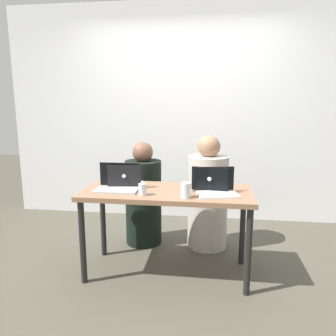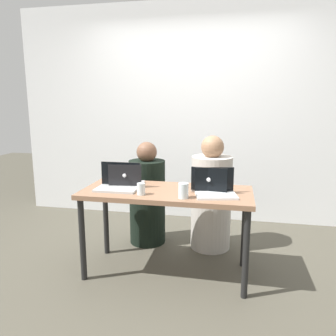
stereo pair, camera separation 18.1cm
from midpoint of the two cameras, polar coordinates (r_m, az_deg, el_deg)
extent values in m
plane|color=#49463A|center=(3.04, -1.95, -17.67)|extent=(12.00, 12.00, 0.00)
cube|color=silver|center=(4.18, 1.50, 9.42)|extent=(4.50, 0.10, 2.67)
cube|color=#896248|center=(2.77, -2.05, -4.33)|extent=(1.42, 0.61, 0.04)
cylinder|color=black|center=(2.85, -16.48, -12.32)|extent=(0.05, 0.05, 0.71)
cylinder|color=black|center=(2.63, 11.85, -14.17)|extent=(0.05, 0.05, 0.71)
cylinder|color=black|center=(3.29, -12.83, -8.91)|extent=(0.05, 0.05, 0.71)
cylinder|color=black|center=(3.10, 11.21, -10.13)|extent=(0.05, 0.05, 0.71)
cylinder|color=black|center=(3.48, -5.78, -5.98)|extent=(0.46, 0.46, 0.89)
sphere|color=brown|center=(3.36, -5.96, 2.73)|extent=(0.21, 0.21, 0.21)
cylinder|color=#BBB4AA|center=(3.38, 5.38, -5.92)|extent=(0.48, 0.48, 0.95)
sphere|color=#997051|center=(3.26, 5.57, 3.72)|extent=(0.23, 0.23, 0.23)
cube|color=silver|center=(2.62, 6.67, -4.64)|extent=(0.35, 0.28, 0.02)
cube|color=black|center=(2.70, 6.26, -1.82)|extent=(0.31, 0.08, 0.20)
sphere|color=white|center=(2.71, 6.20, -1.75)|extent=(0.04, 0.04, 0.04)
cube|color=silver|center=(2.96, -9.04, -2.85)|extent=(0.31, 0.24, 0.02)
cube|color=black|center=(2.83, -9.45, -1.37)|extent=(0.29, 0.05, 0.19)
sphere|color=white|center=(2.82, -9.49, -1.43)|extent=(0.03, 0.03, 0.03)
cube|color=#B3B6B5|center=(2.79, -10.77, -3.79)|extent=(0.36, 0.22, 0.02)
cube|color=black|center=(2.87, -10.16, -1.09)|extent=(0.35, 0.01, 0.20)
sphere|color=white|center=(2.88, -10.08, -1.03)|extent=(0.04, 0.04, 0.04)
cube|color=#B2B4B5|center=(2.81, 5.69, -3.49)|extent=(0.32, 0.24, 0.02)
cube|color=black|center=(2.68, 5.36, -1.89)|extent=(0.30, 0.05, 0.19)
sphere|color=white|center=(2.67, 5.31, -1.96)|extent=(0.03, 0.03, 0.03)
cylinder|color=silver|center=(2.62, -6.42, -3.74)|extent=(0.07, 0.07, 0.09)
cylinder|color=silver|center=(2.63, -6.41, -4.19)|extent=(0.06, 0.06, 0.05)
cylinder|color=silver|center=(2.53, 1.07, -3.93)|extent=(0.08, 0.08, 0.12)
cylinder|color=silver|center=(2.54, 1.07, -4.52)|extent=(0.07, 0.07, 0.07)
camera|label=1|loc=(0.09, -91.87, -0.37)|focal=35.00mm
camera|label=2|loc=(0.09, 88.13, 0.37)|focal=35.00mm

